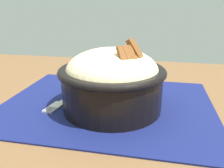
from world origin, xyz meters
The scene contains 4 objects.
table centered at (0.00, 0.00, 0.67)m, with size 1.20×0.78×0.74m.
placemat centered at (0.01, 0.01, 0.74)m, with size 0.43×0.33×0.00m, color #11194C.
bowl centered at (-0.01, 0.03, 0.80)m, with size 0.22×0.22×0.14m.
fork centered at (0.10, 0.02, 0.75)m, with size 0.04×0.13×0.00m.
Camera 1 is at (-0.09, 0.44, 0.94)m, focal length 36.56 mm.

